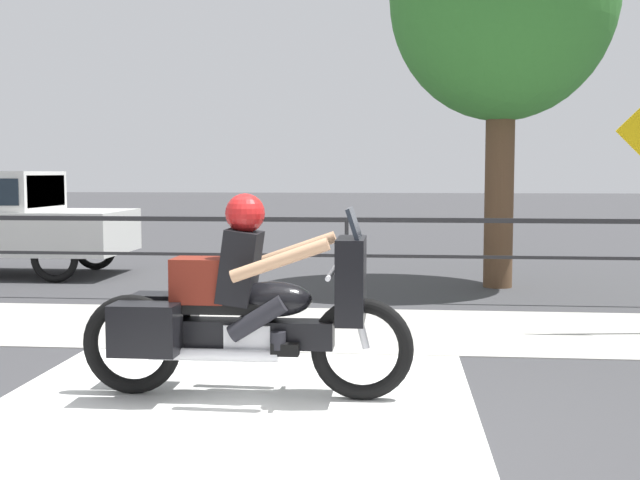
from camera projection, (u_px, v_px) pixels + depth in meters
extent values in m
plane|color=#38383A|center=(296.00, 431.00, 5.13)|extent=(120.00, 120.00, 0.00)
cube|color=#A8A59E|center=(336.00, 328.00, 8.50)|extent=(44.00, 2.40, 0.01)
cube|color=silver|center=(208.00, 438.00, 4.98)|extent=(3.45, 6.00, 0.01)
cube|color=#232326|center=(347.00, 220.00, 10.15)|extent=(36.00, 0.04, 0.06)
cube|color=#232326|center=(347.00, 256.00, 10.19)|extent=(36.00, 0.03, 0.04)
cylinder|color=#232326|center=(347.00, 260.00, 10.20)|extent=(0.05, 0.05, 1.08)
torus|color=black|center=(362.00, 349.00, 5.81)|extent=(0.75, 0.11, 0.75)
torus|color=black|center=(132.00, 344.00, 5.97)|extent=(0.75, 0.11, 0.75)
cube|color=black|center=(245.00, 333.00, 5.88)|extent=(1.30, 0.22, 0.20)
cube|color=silver|center=(250.00, 340.00, 5.88)|extent=(0.34, 0.26, 0.26)
ellipsoid|color=black|center=(273.00, 299.00, 5.84)|extent=(0.58, 0.30, 0.26)
cube|color=black|center=(222.00, 306.00, 5.88)|extent=(0.75, 0.28, 0.08)
cube|color=black|center=(351.00, 280.00, 5.77)|extent=(0.20, 0.54, 0.61)
cube|color=#1E232B|center=(354.00, 224.00, 5.74)|extent=(0.10, 0.46, 0.24)
cylinder|color=silver|center=(332.00, 273.00, 5.78)|extent=(0.04, 0.70, 0.04)
cylinder|color=silver|center=(213.00, 355.00, 5.76)|extent=(0.94, 0.09, 0.09)
cube|color=black|center=(145.00, 329.00, 5.70)|extent=(0.48, 0.28, 0.37)
cube|color=black|center=(165.00, 317.00, 6.18)|extent=(0.48, 0.28, 0.37)
cylinder|color=silver|center=(358.00, 315.00, 5.79)|extent=(0.18, 0.06, 0.50)
cube|color=black|center=(240.00, 267.00, 5.85)|extent=(0.31, 0.36, 0.56)
sphere|color=tan|center=(245.00, 216.00, 5.81)|extent=(0.23, 0.23, 0.23)
sphere|color=#B21919|center=(245.00, 213.00, 5.81)|extent=(0.29, 0.29, 0.29)
cylinder|color=black|center=(257.00, 319.00, 5.71)|extent=(0.44, 0.13, 0.34)
cylinder|color=black|center=(278.00, 340.00, 5.71)|extent=(0.11, 0.11, 0.13)
cube|color=black|center=(285.00, 349.00, 5.71)|extent=(0.20, 0.10, 0.09)
cylinder|color=black|center=(264.00, 312.00, 6.01)|extent=(0.44, 0.13, 0.34)
cylinder|color=black|center=(284.00, 332.00, 6.01)|extent=(0.11, 0.11, 0.13)
cube|color=black|center=(291.00, 341.00, 6.01)|extent=(0.20, 0.10, 0.09)
cylinder|color=tan|center=(280.00, 260.00, 5.51)|extent=(0.70, 0.09, 0.32)
cylinder|color=tan|center=(291.00, 252.00, 6.10)|extent=(0.70, 0.09, 0.32)
cube|color=maroon|center=(200.00, 280.00, 5.88)|extent=(0.39, 0.31, 0.33)
cube|color=#19232D|center=(45.00, 191.00, 12.79)|extent=(0.04, 1.38, 0.50)
torus|color=black|center=(54.00, 258.00, 12.02)|extent=(0.74, 0.11, 0.74)
torus|color=black|center=(95.00, 248.00, 13.63)|extent=(0.74, 0.11, 0.74)
cylinder|color=brown|center=(499.00, 189.00, 11.48)|extent=(0.41, 0.41, 2.82)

